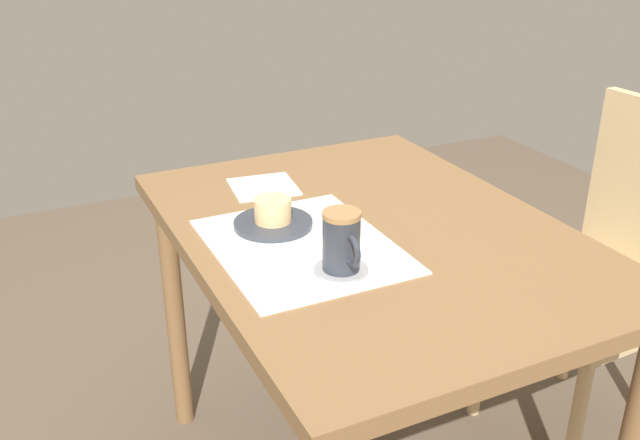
# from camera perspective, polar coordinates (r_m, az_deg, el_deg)

# --- Properties ---
(dining_table) EXTENTS (1.04, 0.76, 0.74)m
(dining_table) POSITION_cam_1_polar(r_m,az_deg,el_deg) (1.54, 4.01, -3.70)
(dining_table) COLOR brown
(dining_table) RESTS_ON ground_plane
(wooden_chair) EXTENTS (0.44, 0.44, 0.91)m
(wooden_chair) POSITION_cam_1_polar(r_m,az_deg,el_deg) (2.00, 22.30, -3.52)
(wooden_chair) COLOR #D1B27F
(wooden_chair) RESTS_ON ground_plane
(placemat) EXTENTS (0.42, 0.34, 0.00)m
(placemat) POSITION_cam_1_polar(r_m,az_deg,el_deg) (1.41, -1.46, -2.06)
(placemat) COLOR white
(placemat) RESTS_ON dining_table
(pastry_plate) EXTENTS (0.17, 0.17, 0.01)m
(pastry_plate) POSITION_cam_1_polar(r_m,az_deg,el_deg) (1.49, -3.77, -0.28)
(pastry_plate) COLOR #333842
(pastry_plate) RESTS_ON placemat
(pastry) EXTENTS (0.08, 0.08, 0.05)m
(pastry) POSITION_cam_1_polar(r_m,az_deg,el_deg) (1.48, -3.80, 0.80)
(pastry) COLOR #E5BC7F
(pastry) RESTS_ON pastry_plate
(coffee_coaster) EXTENTS (0.10, 0.10, 0.00)m
(coffee_coaster) POSITION_cam_1_polar(r_m,az_deg,el_deg) (1.32, 1.69, -3.98)
(coffee_coaster) COLOR #99999E
(coffee_coaster) RESTS_ON placemat
(coffee_mug) EXTENTS (0.10, 0.07, 0.11)m
(coffee_mug) POSITION_cam_1_polar(r_m,az_deg,el_deg) (1.29, 1.78, -1.71)
(coffee_mug) COLOR #2D333D
(coffee_mug) RESTS_ON coffee_coaster
(paper_napkin) EXTENTS (0.17, 0.17, 0.00)m
(paper_napkin) POSITION_cam_1_polar(r_m,az_deg,el_deg) (1.70, -4.54, 2.67)
(paper_napkin) COLOR white
(paper_napkin) RESTS_ON dining_table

